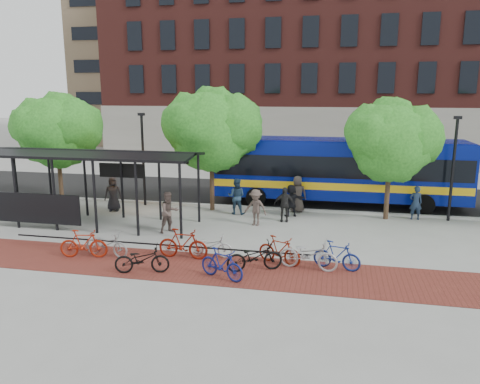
% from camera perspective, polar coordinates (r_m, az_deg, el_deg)
% --- Properties ---
extents(ground, '(160.00, 160.00, 0.00)m').
position_cam_1_polar(ground, '(21.59, 2.03, -4.70)').
color(ground, '#9E9E99').
rests_on(ground, ground).
extents(asphalt_street, '(160.00, 8.00, 0.01)m').
position_cam_1_polar(asphalt_street, '(29.26, 4.71, -0.22)').
color(asphalt_street, black).
rests_on(asphalt_street, ground).
extents(curb, '(160.00, 0.25, 0.12)m').
position_cam_1_polar(curb, '(25.38, 3.58, -2.00)').
color(curb, '#B7B7B2').
rests_on(curb, ground).
extents(brick_strip, '(24.00, 3.00, 0.01)m').
position_cam_1_polar(brick_strip, '(17.48, -7.38, -8.93)').
color(brick_strip, maroon).
rests_on(brick_strip, ground).
extents(bike_rack_rail, '(12.00, 0.05, 0.95)m').
position_cam_1_polar(bike_rack_rail, '(18.70, -10.27, -7.60)').
color(bike_rack_rail, black).
rests_on(bike_rack_rail, ground).
extents(building_brick, '(55.00, 14.00, 20.00)m').
position_cam_1_polar(building_brick, '(46.97, 20.59, 15.99)').
color(building_brick, maroon).
rests_on(building_brick, ground).
extents(building_tower, '(22.00, 22.00, 30.00)m').
position_cam_1_polar(building_tower, '(64.03, -6.39, 19.95)').
color(building_tower, '#7A664C').
rests_on(building_tower, ground).
extents(bus_shelter, '(10.60, 3.07, 3.60)m').
position_cam_1_polar(bus_shelter, '(23.26, -18.31, 3.49)').
color(bus_shelter, black).
rests_on(bus_shelter, ground).
extents(tree_a, '(4.90, 4.00, 6.18)m').
position_cam_1_polar(tree_a, '(28.35, -21.28, 7.26)').
color(tree_a, '#382619').
rests_on(tree_a, ground).
extents(tree_b, '(5.15, 4.20, 6.47)m').
position_cam_1_polar(tree_b, '(24.63, -3.27, 7.95)').
color(tree_b, '#382619').
rests_on(tree_b, ground).
extents(tree_c, '(4.66, 3.80, 5.92)m').
position_cam_1_polar(tree_c, '(23.96, 18.13, 6.28)').
color(tree_c, '#382619').
rests_on(tree_c, ground).
extents(lamp_post_left, '(0.35, 0.20, 5.12)m').
position_cam_1_polar(lamp_post_left, '(26.39, -11.73, 4.26)').
color(lamp_post_left, black).
rests_on(lamp_post_left, ground).
extents(lamp_post_right, '(0.35, 0.20, 5.12)m').
position_cam_1_polar(lamp_post_right, '(24.84, 24.56, 2.93)').
color(lamp_post_right, black).
rests_on(lamp_post_right, ground).
extents(bus, '(13.68, 3.34, 3.69)m').
position_cam_1_polar(bus, '(26.58, 11.89, 2.94)').
color(bus, navy).
rests_on(bus, ground).
extents(bike_1, '(1.91, 0.84, 1.11)m').
position_cam_1_polar(bike_1, '(18.96, -18.53, -6.01)').
color(bike_1, '#9E230E').
rests_on(bike_1, ground).
extents(bike_2, '(1.96, 0.93, 0.99)m').
position_cam_1_polar(bike_2, '(18.89, -15.96, -6.10)').
color(bike_2, gray).
rests_on(bike_2, ground).
extents(bike_4, '(2.02, 1.13, 1.01)m').
position_cam_1_polar(bike_4, '(16.90, -11.87, -8.03)').
color(bike_4, black).
rests_on(bike_4, ground).
extents(bike_5, '(1.97, 0.60, 1.18)m').
position_cam_1_polar(bike_5, '(18.02, -6.95, -6.28)').
color(bike_5, maroon).
rests_on(bike_5, ground).
extents(bike_6, '(1.75, 0.63, 0.92)m').
position_cam_1_polar(bike_6, '(18.15, -3.62, -6.50)').
color(bike_6, '#BCBBBE').
rests_on(bike_6, ground).
extents(bike_7, '(1.82, 1.18, 1.06)m').
position_cam_1_polar(bike_7, '(16.05, -2.25, -8.76)').
color(bike_7, navy).
rests_on(bike_7, ground).
extents(bike_8, '(2.13, 1.44, 1.06)m').
position_cam_1_polar(bike_8, '(16.73, 1.78, -7.88)').
color(bike_8, black).
rests_on(bike_8, ground).
extents(bike_9, '(1.82, 1.14, 1.06)m').
position_cam_1_polar(bike_9, '(17.42, 4.82, -7.09)').
color(bike_9, maroon).
rests_on(bike_9, ground).
extents(bike_10, '(2.22, 1.06, 1.12)m').
position_cam_1_polar(bike_10, '(17.02, 8.31, -7.55)').
color(bike_10, '#ACACAF').
rests_on(bike_10, ground).
extents(bike_11, '(1.80, 0.93, 1.04)m').
position_cam_1_polar(bike_11, '(17.21, 11.72, -7.58)').
color(bike_11, navy).
rests_on(bike_11, ground).
extents(pedestrian_0, '(1.05, 0.86, 1.85)m').
position_cam_1_polar(pedestrian_0, '(25.78, -15.21, -0.21)').
color(pedestrian_0, black).
rests_on(pedestrian_0, ground).
extents(pedestrian_2, '(0.92, 0.73, 1.88)m').
position_cam_1_polar(pedestrian_2, '(24.21, -0.44, -0.53)').
color(pedestrian_2, '#223950').
rests_on(pedestrian_2, ground).
extents(pedestrian_3, '(1.26, 0.92, 1.75)m').
position_cam_1_polar(pedestrian_3, '(22.17, 1.92, -1.90)').
color(pedestrian_3, '#50423B').
rests_on(pedestrian_3, ground).
extents(pedestrian_4, '(1.03, 0.49, 1.71)m').
position_cam_1_polar(pedestrian_4, '(22.95, 5.41, -1.51)').
color(pedestrian_4, black).
rests_on(pedestrian_4, ground).
extents(pedestrian_5, '(1.61, 1.03, 1.66)m').
position_cam_1_polar(pedestrian_5, '(23.93, 6.25, -1.03)').
color(pedestrian_5, black).
rests_on(pedestrian_5, ground).
extents(pedestrian_6, '(1.04, 0.77, 1.95)m').
position_cam_1_polar(pedestrian_6, '(24.79, 7.02, -0.24)').
color(pedestrian_6, '#423935').
rests_on(pedestrian_6, ground).
extents(pedestrian_7, '(0.65, 0.46, 1.70)m').
position_cam_1_polar(pedestrian_7, '(24.78, 20.63, -1.24)').
color(pedestrian_7, '#1C2B42').
rests_on(pedestrian_7, ground).
extents(pedestrian_8, '(1.14, 1.15, 1.88)m').
position_cam_1_polar(pedestrian_8, '(21.28, -8.61, -2.46)').
color(pedestrian_8, brown).
rests_on(pedestrian_8, ground).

